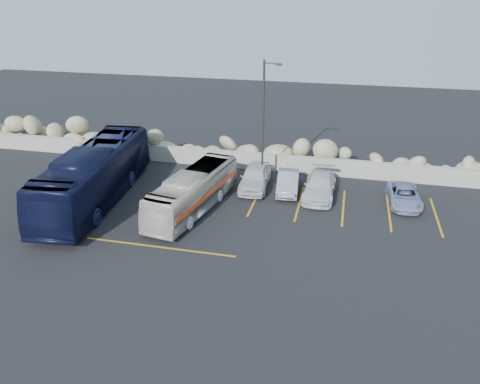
% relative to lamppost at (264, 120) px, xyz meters
% --- Properties ---
extents(ground, '(90.00, 90.00, 0.00)m').
position_rel_lamppost_xyz_m(ground, '(-2.56, -9.50, -4.30)').
color(ground, black).
rests_on(ground, ground).
extents(seawall, '(60.00, 0.40, 1.20)m').
position_rel_lamppost_xyz_m(seawall, '(-2.56, 2.50, -3.70)').
color(seawall, gray).
rests_on(seawall, ground).
extents(riprap_pile, '(54.00, 2.80, 2.60)m').
position_rel_lamppost_xyz_m(riprap_pile, '(-2.56, 3.70, -3.00)').
color(riprap_pile, '#958462').
rests_on(riprap_pile, ground).
extents(parking_lines, '(18.16, 9.36, 0.01)m').
position_rel_lamppost_xyz_m(parking_lines, '(2.09, -3.93, -4.29)').
color(parking_lines, '#C08716').
rests_on(parking_lines, ground).
extents(lamppost, '(1.14, 0.18, 8.00)m').
position_rel_lamppost_xyz_m(lamppost, '(0.00, 0.00, 0.00)').
color(lamppost, '#302E2B').
rests_on(lamppost, ground).
extents(vintage_bus, '(3.31, 8.63, 2.35)m').
position_rel_lamppost_xyz_m(vintage_bus, '(-3.20, -4.78, -3.12)').
color(vintage_bus, beige).
rests_on(vintage_bus, ground).
extents(tour_coach, '(3.98, 12.25, 3.35)m').
position_rel_lamppost_xyz_m(tour_coach, '(-9.32, -4.91, -2.62)').
color(tour_coach, black).
rests_on(tour_coach, ground).
extents(car_a, '(1.94, 4.41, 1.48)m').
position_rel_lamppost_xyz_m(car_a, '(-0.36, -0.84, -3.56)').
color(car_a, silver).
rests_on(car_a, ground).
extents(car_b, '(1.64, 3.85, 1.24)m').
position_rel_lamppost_xyz_m(car_b, '(1.79, -0.90, -3.68)').
color(car_b, '#9D9DA2').
rests_on(car_b, ground).
extents(car_c, '(1.94, 4.57, 1.32)m').
position_rel_lamppost_xyz_m(car_c, '(3.81, -1.16, -3.64)').
color(car_c, silver).
rests_on(car_c, ground).
extents(car_d, '(2.00, 3.96, 1.07)m').
position_rel_lamppost_xyz_m(car_d, '(8.84, -1.22, -3.76)').
color(car_d, '#7F8FB4').
rests_on(car_d, ground).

